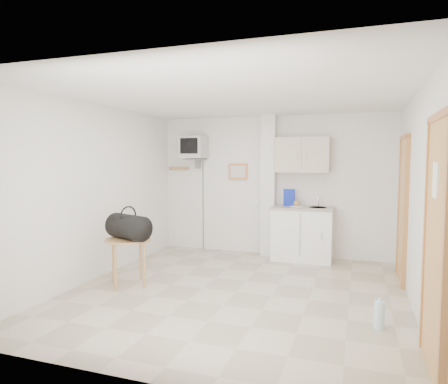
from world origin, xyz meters
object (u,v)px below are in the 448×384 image
(round_table, at_px, (128,245))
(water_bottle, at_px, (379,315))
(duffel_bag, at_px, (129,227))
(crt_television, at_px, (194,148))

(round_table, bearing_deg, water_bottle, -7.53)
(duffel_bag, relative_size, water_bottle, 2.15)
(round_table, xyz_separation_m, water_bottle, (3.18, -0.42, -0.42))
(round_table, bearing_deg, duffel_bag, -49.34)
(water_bottle, bearing_deg, crt_television, 140.13)
(round_table, height_order, water_bottle, round_table)
(crt_television, xyz_separation_m, duffel_bag, (0.01, -2.26, -1.12))
(crt_television, relative_size, round_table, 3.32)
(round_table, height_order, duffel_bag, duffel_bag)
(crt_television, height_order, round_table, crt_television)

